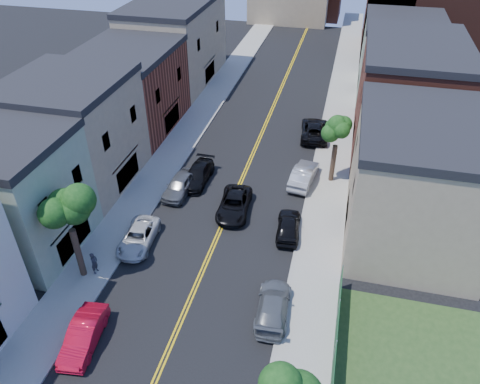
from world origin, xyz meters
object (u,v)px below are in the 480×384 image
Objects in this scene: black_car_right at (289,226)px; dark_car_right_far at (314,130)px; red_sedan at (84,335)px; grey_car_left at (180,185)px; white_pickup at (138,237)px; silver_car_right at (304,175)px; black_suv_lane at (234,204)px; black_car_left at (198,175)px; pedestrian_left at (94,263)px; grey_car_right at (273,306)px.

black_car_right is 0.75× the size of dark_car_right_far.
grey_car_left is (0.22, 16.07, 0.06)m from red_sedan.
white_pickup is 7.11m from grey_car_left.
black_suv_lane is at bearing 55.71° from silver_car_right.
black_car_left reaches higher than black_suv_lane.
pedestrian_left is at bearing 56.78° from silver_car_right.
grey_car_left is at bearing -113.34° from black_car_left.
silver_car_right reaches higher than red_sedan.
grey_car_left reaches higher than red_sedan.
dark_car_right_far reaches higher than white_pickup.
grey_car_right is (9.30, -13.28, -0.01)m from black_car_left.
black_car_left is 1.15× the size of black_car_right.
black_suv_lane is (5.47, 14.57, -0.02)m from red_sedan.
silver_car_right reaches higher than grey_car_left.
black_car_left is 0.86× the size of dark_car_right_far.
black_car_right is 16.27m from dark_car_right_far.
black_car_left reaches higher than white_pickup.
silver_car_right is at bearing 84.76° from dark_car_right_far.
pedestrian_left reaches higher than grey_car_right.
red_sedan is 16.44m from black_car_right.
white_pickup is 0.92× the size of black_suv_lane.
red_sedan is 9.02m from white_pickup.
black_suv_lane is (6.00, 5.57, 0.06)m from white_pickup.
black_car_right is 7.32m from silver_car_right.
black_car_left is 1.00× the size of silver_car_right.
black_car_left is 13.13m from pedestrian_left.
silver_car_right reaches higher than dark_car_right_far.
dark_car_right_far is (10.25, 13.08, 0.01)m from grey_car_left.
black_car_left is at bearing -14.76° from pedestrian_left.
black_car_left is at bearing -35.05° from black_car_right.
dark_car_right_far is (11.00, 20.15, 0.15)m from white_pickup.
red_sedan is at bearing -114.48° from black_suv_lane.
black_car_left is 16.21m from grey_car_right.
silver_car_right is at bearing -40.55° from pedestrian_left.
red_sedan is at bearing -158.14° from pedestrian_left.
black_suv_lane is at bearing 38.37° from white_pickup.
silver_car_right is at bearing -93.17° from grey_car_right.
dark_car_right_far is at bearing -93.17° from grey_car_right.
black_car_right is (10.00, -3.18, -0.06)m from grey_car_left.
black_suv_lane is 11.92m from pedestrian_left.
pedestrian_left is at bearing -119.18° from white_pickup.
silver_car_right is 8.95m from dark_car_right_far.
white_pickup is at bearing 86.30° from red_sedan.
pedestrian_left reaches higher than dark_car_right_far.
dark_car_right_far is 3.45× the size of pedestrian_left.
black_car_left reaches higher than grey_car_right.
pedestrian_left reaches higher than black_suv_lane.
dark_car_right_far is (9.30, 11.03, 0.08)m from black_car_left.
silver_car_right reaches higher than black_suv_lane.
dark_car_right_far reaches higher than grey_car_left.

